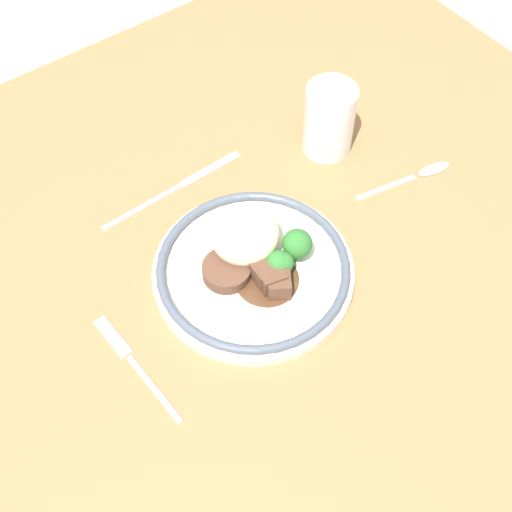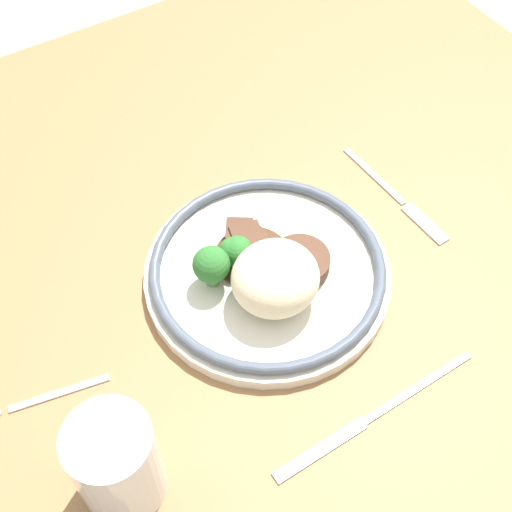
{
  "view_description": "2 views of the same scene",
  "coord_description": "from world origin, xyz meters",
  "px_view_note": "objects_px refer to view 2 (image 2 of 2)",
  "views": [
    {
      "loc": [
        -0.35,
        -0.43,
        0.82
      ],
      "look_at": [
        -0.04,
        -0.01,
        0.08
      ],
      "focal_mm": 50.0,
      "sensor_mm": 36.0,
      "label": 1
    },
    {
      "loc": [
        0.19,
        0.35,
        0.67
      ],
      "look_at": [
        -0.03,
        -0.02,
        0.09
      ],
      "focal_mm": 50.0,
      "sensor_mm": 36.0,
      "label": 2
    }
  ],
  "objects_px": {
    "plate": "(267,271)",
    "fork": "(403,203)",
    "knife": "(369,419)",
    "juice_glass": "(117,465)"
  },
  "relations": [
    {
      "from": "plate",
      "to": "fork",
      "type": "height_order",
      "value": "plate"
    },
    {
      "from": "plate",
      "to": "knife",
      "type": "relative_size",
      "value": 1.13
    },
    {
      "from": "plate",
      "to": "knife",
      "type": "distance_m",
      "value": 0.18
    },
    {
      "from": "knife",
      "to": "juice_glass",
      "type": "bearing_deg",
      "value": -16.83
    },
    {
      "from": "juice_glass",
      "to": "fork",
      "type": "distance_m",
      "value": 0.44
    },
    {
      "from": "juice_glass",
      "to": "knife",
      "type": "height_order",
      "value": "juice_glass"
    },
    {
      "from": "fork",
      "to": "knife",
      "type": "distance_m",
      "value": 0.28
    },
    {
      "from": "fork",
      "to": "knife",
      "type": "xyz_separation_m",
      "value": [
        0.2,
        0.19,
        -0.0
      ]
    },
    {
      "from": "juice_glass",
      "to": "fork",
      "type": "bearing_deg",
      "value": -162.53
    },
    {
      "from": "plate",
      "to": "knife",
      "type": "xyz_separation_m",
      "value": [
        0.0,
        0.18,
        -0.02
      ]
    }
  ]
}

